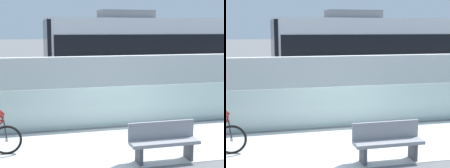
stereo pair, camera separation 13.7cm
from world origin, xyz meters
TOP-DOWN VIEW (x-y plane):
  - ground_plane at (0.00, 0.00)m, footprint 200.00×200.00m
  - bike_path_deck at (0.00, 0.00)m, footprint 32.00×3.20m
  - glass_parapet at (0.00, 1.85)m, footprint 32.00×0.05m
  - concrete_barrier_wall at (0.00, 3.65)m, footprint 32.00×0.36m
  - tram_rail_near at (0.00, 6.13)m, footprint 32.00×0.08m
  - tram_rail_far at (0.00, 7.57)m, footprint 32.00×0.08m
  - tram at (3.77, 6.85)m, footprint 11.06×2.54m
  - bench at (0.32, -1.29)m, footprint 1.60×0.45m

SIDE VIEW (x-z plane):
  - ground_plane at x=0.00m, z-range 0.00..0.00m
  - tram_rail_near at x=0.00m, z-range 0.00..0.01m
  - tram_rail_far at x=0.00m, z-range 0.00..0.01m
  - bike_path_deck at x=0.00m, z-range 0.00..0.01m
  - bench at x=0.32m, z-range 0.03..0.92m
  - glass_parapet at x=0.00m, z-range 0.00..1.24m
  - concrete_barrier_wall at x=0.00m, z-range 0.00..2.05m
  - tram at x=3.77m, z-range -0.01..3.80m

